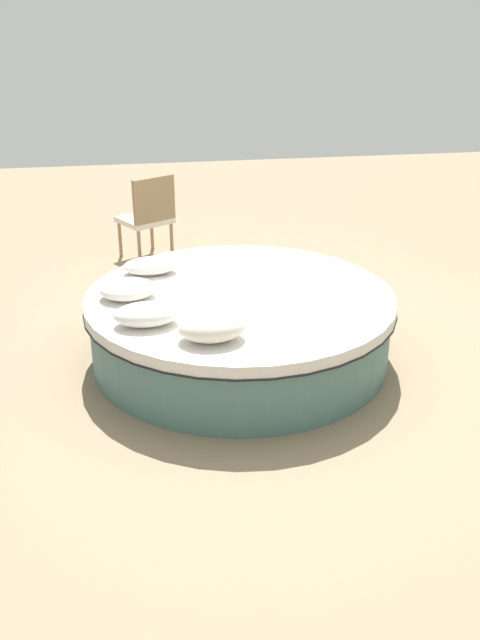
% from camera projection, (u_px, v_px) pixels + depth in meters
% --- Properties ---
extents(ground_plane, '(16.00, 16.00, 0.00)m').
position_uv_depth(ground_plane, '(240.00, 357.00, 5.89)').
color(ground_plane, '#9E8466').
extents(round_bed, '(2.52, 2.52, 0.58)m').
position_uv_depth(round_bed, '(240.00, 326.00, 5.77)').
color(round_bed, '#4C726B').
rests_on(round_bed, ground_plane).
extents(throw_pillow_0, '(0.47, 0.30, 0.14)m').
position_uv_depth(throw_pillow_0, '(150.00, 266.00, 6.06)').
color(throw_pillow_0, white).
rests_on(throw_pillow_0, round_bed).
extents(throw_pillow_1, '(0.45, 0.38, 0.15)m').
position_uv_depth(throw_pillow_1, '(128.00, 289.00, 5.55)').
color(throw_pillow_1, white).
rests_on(throw_pillow_1, round_bed).
extents(throw_pillow_2, '(0.47, 0.31, 0.16)m').
position_uv_depth(throw_pillow_2, '(146.00, 314.00, 5.08)').
color(throw_pillow_2, white).
rests_on(throw_pillow_2, round_bed).
extents(throw_pillow_3, '(0.47, 0.35, 0.19)m').
position_uv_depth(throw_pillow_3, '(212.00, 327.00, 4.85)').
color(throw_pillow_3, silver).
rests_on(throw_pillow_3, round_bed).
extents(patio_chair, '(0.70, 0.69, 0.98)m').
position_uv_depth(patio_chair, '(149.00, 212.00, 7.92)').
color(patio_chair, '#997A56').
rests_on(patio_chair, ground_plane).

